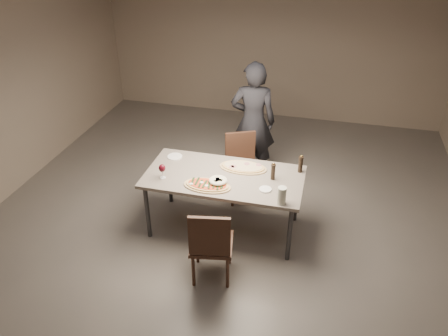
% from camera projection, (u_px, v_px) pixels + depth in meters
% --- Properties ---
extents(room, '(7.00, 7.00, 7.00)m').
position_uv_depth(room, '(224.00, 124.00, 4.63)').
color(room, '#5E5751').
rests_on(room, ground).
extents(dining_table, '(1.80, 0.90, 0.75)m').
position_uv_depth(dining_table, '(224.00, 180.00, 5.00)').
color(dining_table, gray).
rests_on(dining_table, ground).
extents(zucchini_pizza, '(0.53, 0.29, 0.05)m').
position_uv_depth(zucchini_pizza, '(207.00, 185.00, 4.77)').
color(zucchini_pizza, tan).
rests_on(zucchini_pizza, dining_table).
extents(ham_pizza, '(0.56, 0.31, 0.04)m').
position_uv_depth(ham_pizza, '(243.00, 167.00, 5.10)').
color(ham_pizza, tan).
rests_on(ham_pizza, dining_table).
extents(bread_basket, '(0.20, 0.20, 0.07)m').
position_uv_depth(bread_basket, '(218.00, 182.00, 4.78)').
color(bread_basket, beige).
rests_on(bread_basket, dining_table).
extents(oil_dish, '(0.14, 0.14, 0.02)m').
position_uv_depth(oil_dish, '(265.00, 189.00, 4.71)').
color(oil_dish, white).
rests_on(oil_dish, dining_table).
extents(pepper_mill_left, '(0.06, 0.06, 0.22)m').
position_uv_depth(pepper_mill_left, '(301.00, 164.00, 4.99)').
color(pepper_mill_left, black).
rests_on(pepper_mill_left, dining_table).
extents(pepper_mill_right, '(0.05, 0.05, 0.21)m').
position_uv_depth(pepper_mill_right, '(273.00, 171.00, 4.85)').
color(pepper_mill_right, black).
rests_on(pepper_mill_right, dining_table).
extents(carafe, '(0.09, 0.09, 0.19)m').
position_uv_depth(carafe, '(282.00, 196.00, 4.46)').
color(carafe, silver).
rests_on(carafe, dining_table).
extents(wine_glass, '(0.08, 0.08, 0.17)m').
position_uv_depth(wine_glass, '(162.00, 169.00, 4.86)').
color(wine_glass, silver).
rests_on(wine_glass, dining_table).
extents(side_plate, '(0.18, 0.18, 0.01)m').
position_uv_depth(side_plate, '(175.00, 157.00, 5.33)').
color(side_plate, white).
rests_on(side_plate, dining_table).
extents(chair_near, '(0.50, 0.50, 0.90)m').
position_uv_depth(chair_near, '(211.00, 243.00, 4.35)').
color(chair_near, '#3B2319').
rests_on(chair_near, ground).
extents(chair_far, '(0.55, 0.55, 0.88)m').
position_uv_depth(chair_far, '(242.00, 162.00, 5.73)').
color(chair_far, '#3B2319').
rests_on(chair_far, ground).
extents(diner, '(0.67, 0.48, 1.70)m').
position_uv_depth(diner, '(253.00, 122.00, 5.97)').
color(diner, black).
rests_on(diner, ground).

